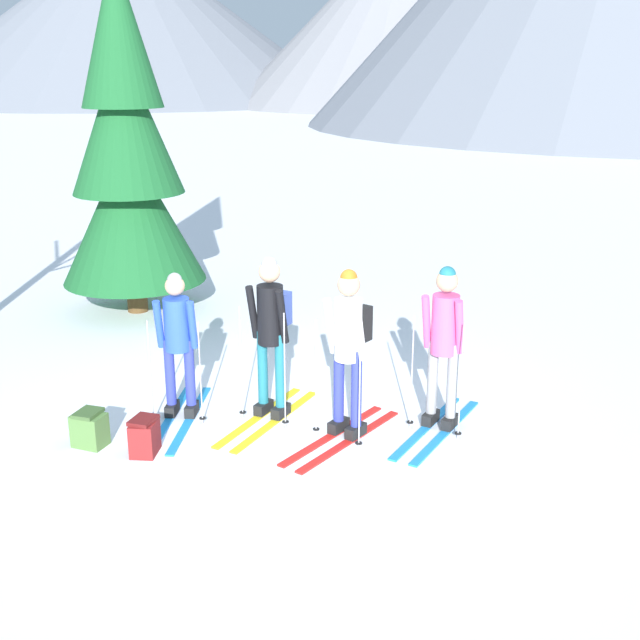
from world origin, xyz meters
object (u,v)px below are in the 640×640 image
skier_in_blue (178,341)px  skier_in_black (271,328)px  backpack_on_snow_beside (144,436)px  backpack_on_snow_front (89,429)px  pine_tree_near (127,156)px  skier_in_pink (444,341)px  skier_in_white (349,344)px

skier_in_blue → skier_in_black: bearing=18.2°
skier_in_black → backpack_on_snow_beside: size_ratio=4.73×
skier_in_black → backpack_on_snow_beside: 1.73m
skier_in_blue → backpack_on_snow_front: skier_in_blue is taller
skier_in_blue → skier_in_black: skier_in_black is taller
skier_in_blue → backpack_on_snow_beside: skier_in_blue is taller
pine_tree_near → skier_in_blue: bearing=-53.7°
skier_in_pink → pine_tree_near: bearing=152.1°
skier_in_blue → backpack_on_snow_front: bearing=-121.1°
skier_in_white → backpack_on_snow_beside: bearing=-150.9°
skier_in_blue → skier_in_white: (1.87, 0.10, 0.14)m
skier_in_white → backpack_on_snow_beside: skier_in_white is taller
skier_in_blue → skier_in_pink: 2.82m
skier_in_black → skier_in_pink: (1.81, 0.27, -0.05)m
skier_in_white → skier_in_pink: bearing=28.4°
skier_in_pink → pine_tree_near: (-5.22, 2.77, 1.42)m
skier_in_white → skier_in_pink: skier_in_white is taller
skier_in_white → backpack_on_snow_front: bearing=-157.1°
skier_in_white → backpack_on_snow_front: skier_in_white is taller
skier_in_pink → skier_in_black: bearing=-171.6°
skier_in_black → pine_tree_near: 4.77m
pine_tree_near → backpack_on_snow_front: size_ratio=13.79×
skier_in_pink → backpack_on_snow_front: 3.73m
backpack_on_snow_front → skier_in_blue: bearing=58.9°
backpack_on_snow_front → pine_tree_near: bearing=114.0°
skier_in_blue → backpack_on_snow_front: 1.28m
pine_tree_near → skier_in_white: bearing=-36.9°
skier_in_blue → skier_in_pink: size_ratio=0.99×
skier_in_black → skier_in_pink: bearing=8.4°
skier_in_pink → skier_in_blue: bearing=-168.1°
skier_in_pink → pine_tree_near: 6.08m
skier_in_blue → backpack_on_snow_beside: bearing=-86.3°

